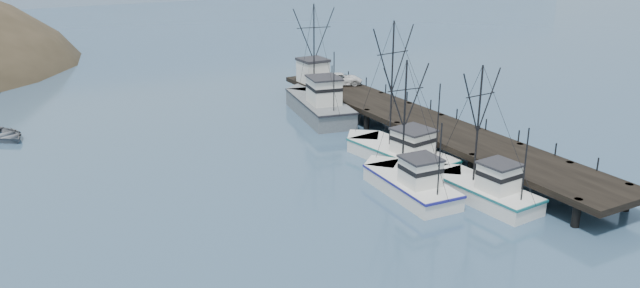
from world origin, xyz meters
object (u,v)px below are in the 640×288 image
object	(u,v)px
trawler_near	(482,189)
pier_shed	(313,70)
pickup_truck	(341,79)
work_vessel	(318,104)
pier	(419,122)
trawler_mid	(408,183)
trawler_far	(398,152)
motorboat	(5,139)

from	to	relation	value
trawler_near	pier_shed	bearing A→B (deg)	83.89
pickup_truck	work_vessel	bearing A→B (deg)	148.99
work_vessel	pier_shed	bearing A→B (deg)	65.61
pier	trawler_mid	xyz separation A→B (m)	(-8.79, -9.99, -0.87)
trawler_mid	trawler_far	size ratio (longest dim) A/B	0.85
pickup_truck	motorboat	world-z (taller)	pickup_truck
pier	trawler_far	world-z (taller)	trawler_far
pier_shed	pickup_truck	bearing A→B (deg)	-50.35
trawler_mid	work_vessel	xyz separation A→B (m)	(4.38, 21.58, 0.41)
trawler_mid	trawler_far	bearing A→B (deg)	59.97
work_vessel	motorboat	size ratio (longest dim) A/B	2.52
pier	trawler_mid	bearing A→B (deg)	-131.33
pier	motorboat	bearing A→B (deg)	150.61
trawler_near	pickup_truck	size ratio (longest dim) A/B	2.10
trawler_far	pickup_truck	world-z (taller)	trawler_far
pier	pickup_truck	bearing A→B (deg)	87.32
pier	trawler_near	world-z (taller)	trawler_near
pickup_truck	motorboat	bearing A→B (deg)	106.46
pier	motorboat	size ratio (longest dim) A/B	7.88
motorboat	trawler_far	bearing A→B (deg)	-61.48
trawler_mid	trawler_far	distance (m)	6.84
motorboat	pickup_truck	bearing A→B (deg)	-28.94
pier	trawler_far	distance (m)	6.79
pier	trawler_near	bearing A→B (deg)	-109.70
trawler_mid	motorboat	size ratio (longest dim) A/B	1.84
pier	pier_shed	bearing A→B (deg)	94.76
trawler_far	motorboat	world-z (taller)	trawler_far
trawler_near	work_vessel	xyz separation A→B (m)	(0.48, 25.23, 0.41)
pier	trawler_near	xyz separation A→B (m)	(-4.88, -13.64, -0.87)
trawler_mid	pier_shed	world-z (taller)	trawler_mid
trawler_mid	work_vessel	distance (m)	22.02
pier_shed	pier	bearing A→B (deg)	-85.24
trawler_near	pier_shed	xyz separation A→B (m)	(3.38, 31.64, 2.60)
trawler_far	motorboat	distance (m)	37.10
trawler_near	pickup_truck	bearing A→B (deg)	79.05
pier	pickup_truck	world-z (taller)	pickup_truck
work_vessel	pickup_truck	xyz separation A→B (m)	(5.13, 3.74, 1.44)
trawler_mid	pickup_truck	xyz separation A→B (m)	(9.51, 25.31, 1.86)
work_vessel	motorboat	bearing A→B (deg)	165.55
pier	pickup_truck	distance (m)	15.37
pier_shed	motorboat	size ratio (longest dim) A/B	0.57
work_vessel	motorboat	distance (m)	30.78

